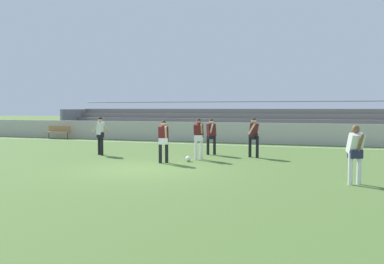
{
  "coord_description": "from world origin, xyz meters",
  "views": [
    {
      "loc": [
        6.18,
        -12.88,
        2.14
      ],
      "look_at": [
        0.12,
        4.64,
        1.05
      ],
      "focal_mm": 38.24,
      "sensor_mm": 36.0,
      "label": 1
    }
  ],
  "objects_px": {
    "bleacher_stand": "(235,123)",
    "player_dark_wide_left": "(211,133)",
    "player_dark_trailing_run": "(163,138)",
    "player_dark_dropping_back": "(254,134)",
    "player_dark_pressing_high": "(199,135)",
    "player_white_challenging": "(355,149)",
    "soccer_ball": "(188,159)",
    "bench_far_left": "(59,131)",
    "player_white_deep_cover": "(100,132)"
  },
  "relations": [
    {
      "from": "bleacher_stand",
      "to": "player_dark_wide_left",
      "type": "xyz_separation_m",
      "value": [
        1.08,
        -9.32,
        -0.14
      ]
    },
    {
      "from": "bleacher_stand",
      "to": "player_dark_trailing_run",
      "type": "distance_m",
      "value": 12.63
    },
    {
      "from": "bleacher_stand",
      "to": "player_dark_wide_left",
      "type": "bearing_deg",
      "value": -83.37
    },
    {
      "from": "player_dark_trailing_run",
      "to": "player_dark_dropping_back",
      "type": "xyz_separation_m",
      "value": [
        2.99,
        2.92,
        0.04
      ]
    },
    {
      "from": "player_dark_trailing_run",
      "to": "player_dark_dropping_back",
      "type": "height_order",
      "value": "player_dark_dropping_back"
    },
    {
      "from": "bleacher_stand",
      "to": "player_dark_wide_left",
      "type": "distance_m",
      "value": 9.39
    },
    {
      "from": "player_dark_pressing_high",
      "to": "player_white_challenging",
      "type": "height_order",
      "value": "player_dark_pressing_high"
    },
    {
      "from": "player_dark_pressing_high",
      "to": "soccer_ball",
      "type": "bearing_deg",
      "value": -104.69
    },
    {
      "from": "player_dark_pressing_high",
      "to": "soccer_ball",
      "type": "distance_m",
      "value": 1.19
    },
    {
      "from": "player_white_challenging",
      "to": "soccer_ball",
      "type": "height_order",
      "value": "player_white_challenging"
    },
    {
      "from": "bench_far_left",
      "to": "player_white_challenging",
      "type": "bearing_deg",
      "value": -31.88
    },
    {
      "from": "bleacher_stand",
      "to": "bench_far_left",
      "type": "bearing_deg",
      "value": -163.62
    },
    {
      "from": "player_dark_trailing_run",
      "to": "player_white_challenging",
      "type": "bearing_deg",
      "value": -19.41
    },
    {
      "from": "player_white_challenging",
      "to": "player_dark_trailing_run",
      "type": "bearing_deg",
      "value": 160.59
    },
    {
      "from": "player_white_deep_cover",
      "to": "soccer_ball",
      "type": "relative_size",
      "value": 7.83
    },
    {
      "from": "bleacher_stand",
      "to": "soccer_ball",
      "type": "distance_m",
      "value": 12.01
    },
    {
      "from": "player_dark_dropping_back",
      "to": "player_dark_pressing_high",
      "type": "bearing_deg",
      "value": -143.67
    },
    {
      "from": "player_dark_trailing_run",
      "to": "player_dark_pressing_high",
      "type": "bearing_deg",
      "value": 55.97
    },
    {
      "from": "bench_far_left",
      "to": "player_dark_trailing_run",
      "type": "height_order",
      "value": "player_dark_trailing_run"
    },
    {
      "from": "soccer_ball",
      "to": "player_dark_trailing_run",
      "type": "bearing_deg",
      "value": -138.07
    },
    {
      "from": "player_white_challenging",
      "to": "player_dark_wide_left",
      "type": "xyz_separation_m",
      "value": [
        -5.85,
        5.71,
        -0.02
      ]
    },
    {
      "from": "bleacher_stand",
      "to": "player_white_deep_cover",
      "type": "height_order",
      "value": "bleacher_stand"
    },
    {
      "from": "player_dark_pressing_high",
      "to": "player_dark_dropping_back",
      "type": "xyz_separation_m",
      "value": [
        2.02,
        1.49,
        0.0
      ]
    },
    {
      "from": "bleacher_stand",
      "to": "bench_far_left",
      "type": "relative_size",
      "value": 14.26
    },
    {
      "from": "player_dark_pressing_high",
      "to": "player_white_challenging",
      "type": "xyz_separation_m",
      "value": [
        5.85,
        -3.84,
        -0.03
      ]
    },
    {
      "from": "player_dark_trailing_run",
      "to": "player_dark_wide_left",
      "type": "xyz_separation_m",
      "value": [
        0.97,
        3.3,
        -0.01
      ]
    },
    {
      "from": "bench_far_left",
      "to": "player_white_deep_cover",
      "type": "distance_m",
      "value": 11.1
    },
    {
      "from": "player_dark_trailing_run",
      "to": "bench_far_left",
      "type": "bearing_deg",
      "value": 142.14
    },
    {
      "from": "bench_far_left",
      "to": "player_dark_wide_left",
      "type": "xyz_separation_m",
      "value": [
        12.78,
        -5.88,
        0.43
      ]
    },
    {
      "from": "player_dark_pressing_high",
      "to": "player_dark_wide_left",
      "type": "distance_m",
      "value": 1.87
    },
    {
      "from": "player_white_challenging",
      "to": "player_white_deep_cover",
      "type": "distance_m",
      "value": 11.3
    },
    {
      "from": "bleacher_stand",
      "to": "player_white_challenging",
      "type": "relative_size",
      "value": 15.41
    },
    {
      "from": "player_dark_trailing_run",
      "to": "player_white_challenging",
      "type": "distance_m",
      "value": 7.23
    },
    {
      "from": "player_dark_pressing_high",
      "to": "player_dark_wide_left",
      "type": "xyz_separation_m",
      "value": [
        -0.0,
        1.87,
        -0.04
      ]
    },
    {
      "from": "bleacher_stand",
      "to": "player_dark_pressing_high",
      "type": "height_order",
      "value": "bleacher_stand"
    },
    {
      "from": "bench_far_left",
      "to": "player_dark_dropping_back",
      "type": "height_order",
      "value": "player_dark_dropping_back"
    },
    {
      "from": "bench_far_left",
      "to": "soccer_ball",
      "type": "distance_m",
      "value": 15.2
    },
    {
      "from": "player_dark_trailing_run",
      "to": "player_dark_wide_left",
      "type": "bearing_deg",
      "value": 73.71
    },
    {
      "from": "player_dark_trailing_run",
      "to": "player_dark_wide_left",
      "type": "relative_size",
      "value": 1.01
    },
    {
      "from": "player_dark_trailing_run",
      "to": "player_white_deep_cover",
      "type": "distance_m",
      "value": 4.08
    },
    {
      "from": "player_dark_dropping_back",
      "to": "soccer_ball",
      "type": "xyz_separation_m",
      "value": [
        -2.21,
        -2.22,
        -0.91
      ]
    },
    {
      "from": "player_dark_pressing_high",
      "to": "player_dark_dropping_back",
      "type": "bearing_deg",
      "value": 36.33
    },
    {
      "from": "player_dark_trailing_run",
      "to": "soccer_ball",
      "type": "height_order",
      "value": "player_dark_trailing_run"
    },
    {
      "from": "player_dark_pressing_high",
      "to": "player_dark_dropping_back",
      "type": "distance_m",
      "value": 2.51
    },
    {
      "from": "player_dark_pressing_high",
      "to": "player_dark_wide_left",
      "type": "height_order",
      "value": "player_dark_pressing_high"
    },
    {
      "from": "soccer_ball",
      "to": "player_white_challenging",
      "type": "bearing_deg",
      "value": -27.15
    },
    {
      "from": "player_dark_wide_left",
      "to": "player_white_challenging",
      "type": "bearing_deg",
      "value": -44.27
    },
    {
      "from": "bleacher_stand",
      "to": "soccer_ball",
      "type": "bearing_deg",
      "value": -85.72
    },
    {
      "from": "bleacher_stand",
      "to": "bench_far_left",
      "type": "height_order",
      "value": "bleacher_stand"
    },
    {
      "from": "player_dark_wide_left",
      "to": "player_white_deep_cover",
      "type": "xyz_separation_m",
      "value": [
        -4.73,
        -1.75,
        0.06
      ]
    }
  ]
}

